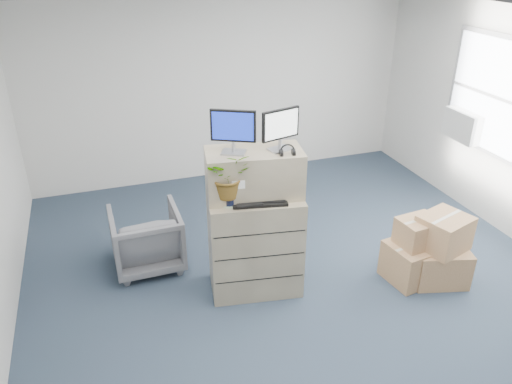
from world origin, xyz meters
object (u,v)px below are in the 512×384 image
(monitor_left, at_px, (233,129))
(office_chair, at_px, (146,236))
(monitor_right, at_px, (281,127))
(keyboard, at_px, (259,202))
(potted_plant, at_px, (229,180))
(filing_cabinet_lower, at_px, (255,243))
(water_bottle, at_px, (260,182))

(monitor_left, bearing_deg, office_chair, 167.02)
(monitor_right, relative_size, keyboard, 0.76)
(monitor_left, relative_size, office_chair, 0.55)
(keyboard, relative_size, potted_plant, 1.08)
(potted_plant, distance_m, office_chair, 1.53)
(office_chair, bearing_deg, filing_cabinet_lower, 142.52)
(filing_cabinet_lower, relative_size, monitor_left, 2.58)
(keyboard, xyz_separation_m, water_bottle, (0.08, 0.20, 0.12))
(keyboard, bearing_deg, monitor_left, 145.29)
(monitor_right, xyz_separation_m, office_chair, (-1.33, 0.80, -1.45))
(filing_cabinet_lower, relative_size, keyboard, 2.05)
(monitor_right, bearing_deg, filing_cabinet_lower, 164.04)
(monitor_right, xyz_separation_m, potted_plant, (-0.56, -0.06, -0.46))
(monitor_right, relative_size, office_chair, 0.52)
(filing_cabinet_lower, distance_m, potted_plant, 0.88)
(water_bottle, relative_size, potted_plant, 0.51)
(water_bottle, xyz_separation_m, potted_plant, (-0.37, -0.13, 0.13))
(keyboard, distance_m, potted_plant, 0.39)
(filing_cabinet_lower, distance_m, monitor_right, 1.31)
(monitor_left, relative_size, keyboard, 0.79)
(monitor_left, xyz_separation_m, office_chair, (-0.87, 0.73, -1.46))
(water_bottle, xyz_separation_m, office_chair, (-1.15, 0.73, -0.86))
(filing_cabinet_lower, xyz_separation_m, monitor_left, (-0.20, 0.06, 1.29))
(filing_cabinet_lower, bearing_deg, monitor_left, 170.95)
(monitor_left, distance_m, keyboard, 0.77)
(potted_plant, bearing_deg, keyboard, -14.30)
(filing_cabinet_lower, height_order, monitor_right, monitor_right)
(filing_cabinet_lower, xyz_separation_m, water_bottle, (0.08, 0.06, 0.70))
(monitor_right, bearing_deg, monitor_left, 156.42)
(potted_plant, bearing_deg, office_chair, 132.05)
(office_chair, bearing_deg, potted_plant, 131.15)
(office_chair, bearing_deg, keyboard, 137.90)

